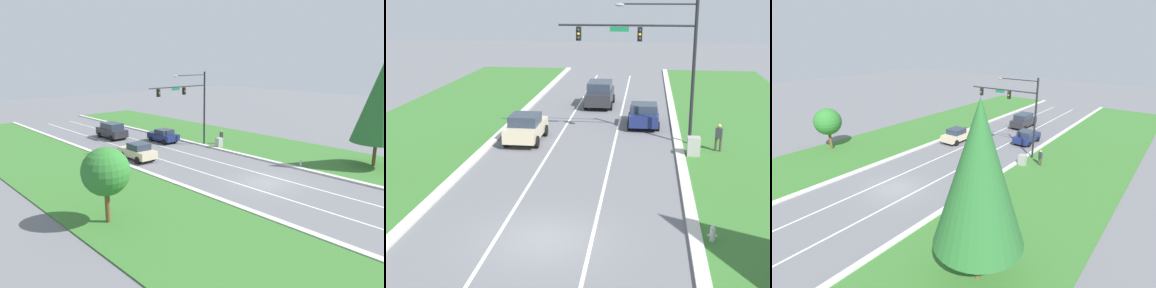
# 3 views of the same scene
# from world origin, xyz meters

# --- Properties ---
(ground_plane) EXTENTS (160.00, 160.00, 0.00)m
(ground_plane) POSITION_xyz_m (0.00, 0.00, 0.00)
(ground_plane) COLOR slate
(curb_strip_right) EXTENTS (0.50, 90.00, 0.15)m
(curb_strip_right) POSITION_xyz_m (5.65, 0.00, 0.07)
(curb_strip_right) COLOR beige
(curb_strip_right) RESTS_ON ground_plane
(curb_strip_left) EXTENTS (0.50, 90.00, 0.15)m
(curb_strip_left) POSITION_xyz_m (-5.65, 0.00, 0.07)
(curb_strip_left) COLOR beige
(curb_strip_left) RESTS_ON ground_plane
(grass_verge_right) EXTENTS (10.00, 90.00, 0.08)m
(grass_verge_right) POSITION_xyz_m (10.90, 0.00, 0.04)
(grass_verge_right) COLOR #38702D
(grass_verge_right) RESTS_ON ground_plane
(grass_verge_left) EXTENTS (10.00, 90.00, 0.08)m
(grass_verge_left) POSITION_xyz_m (-10.90, 0.00, 0.04)
(grass_verge_left) COLOR #38702D
(grass_verge_left) RESTS_ON ground_plane
(lane_stripe_inner_left) EXTENTS (0.14, 81.00, 0.01)m
(lane_stripe_inner_left) POSITION_xyz_m (-1.80, 0.00, 0.00)
(lane_stripe_inner_left) COLOR white
(lane_stripe_inner_left) RESTS_ON ground_plane
(lane_stripe_inner_right) EXTENTS (0.14, 81.00, 0.01)m
(lane_stripe_inner_right) POSITION_xyz_m (1.80, 0.00, 0.00)
(lane_stripe_inner_right) COLOR white
(lane_stripe_inner_right) RESTS_ON ground_plane
(traffic_signal_mast) EXTENTS (8.05, 0.41, 8.60)m
(traffic_signal_mast) POSITION_xyz_m (4.11, 13.70, 5.70)
(traffic_signal_mast) COLOR black
(traffic_signal_mast) RESTS_ON ground_plane
(champagne_sedan) EXTENTS (2.12, 4.40, 1.76)m
(champagne_sedan) POSITION_xyz_m (-3.63, 13.15, 0.89)
(champagne_sedan) COLOR beige
(champagne_sedan) RESTS_ON ground_plane
(charcoal_suv) EXTENTS (2.21, 4.72, 2.02)m
(charcoal_suv) POSITION_xyz_m (-0.07, 24.20, 1.04)
(charcoal_suv) COLOR #28282D
(charcoal_suv) RESTS_ON ground_plane
(navy_sedan) EXTENTS (2.16, 4.12, 1.60)m
(navy_sedan) POSITION_xyz_m (3.50, 18.03, 0.81)
(navy_sedan) COLOR navy
(navy_sedan) RESTS_ON ground_plane
(utility_cabinet) EXTENTS (0.70, 0.60, 1.14)m
(utility_cabinet) POSITION_xyz_m (6.36, 11.28, 0.57)
(utility_cabinet) COLOR #9E9E99
(utility_cabinet) RESTS_ON ground_plane
(pedestrian) EXTENTS (0.43, 0.32, 1.69)m
(pedestrian) POSITION_xyz_m (7.83, 12.29, 0.94)
(pedestrian) COLOR #42382D
(pedestrian) RESTS_ON ground_plane
(fire_hydrant) EXTENTS (0.34, 0.20, 0.70)m
(fire_hydrant) POSITION_xyz_m (6.24, 0.50, 0.34)
(fire_hydrant) COLOR #B7B7BC
(fire_hydrant) RESTS_ON ground_plane
(conifer_near_right_tree) EXTENTS (4.68, 4.68, 9.88)m
(conifer_near_right_tree) POSITION_xyz_m (11.54, -4.08, 6.13)
(conifer_near_right_tree) COLOR brown
(conifer_near_right_tree) RESTS_ON ground_plane
(oak_near_left_tree) EXTENTS (3.02, 3.02, 4.88)m
(oak_near_left_tree) POSITION_xyz_m (-13.57, 1.98, 3.35)
(oak_near_left_tree) COLOR brown
(oak_near_left_tree) RESTS_ON ground_plane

